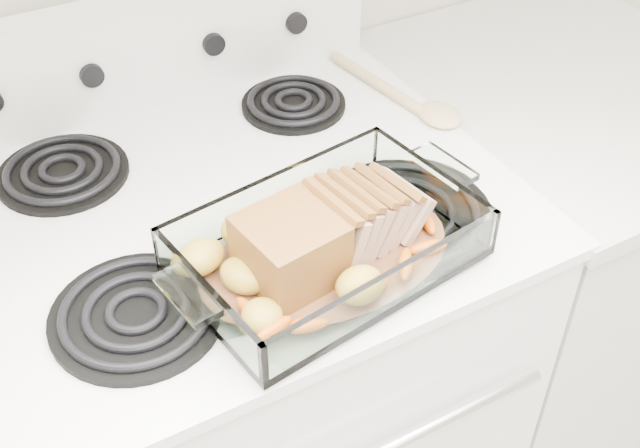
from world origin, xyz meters
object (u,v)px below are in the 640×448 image
baking_dish (328,251)px  pork_roast (317,236)px  electric_range (247,392)px  counter_right (533,272)px

baking_dish → pork_roast: bearing=171.6°
electric_range → baking_dish: bearing=-74.9°
electric_range → pork_roast: (0.04, -0.20, 0.51)m
electric_range → counter_right: bearing=-0.1°
electric_range → baking_dish: (0.05, -0.20, 0.48)m
electric_range → pork_roast: size_ratio=4.50×
baking_dish → electric_range: bearing=96.8°
pork_roast → counter_right: bearing=31.6°
counter_right → pork_roast: (-0.63, -0.19, 0.53)m
electric_range → baking_dish: size_ratio=3.10×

